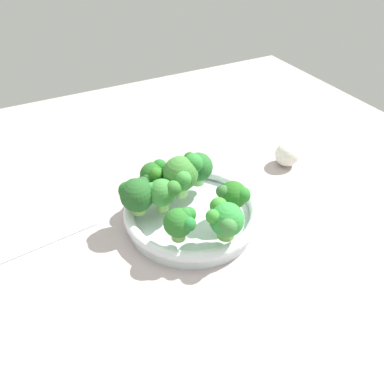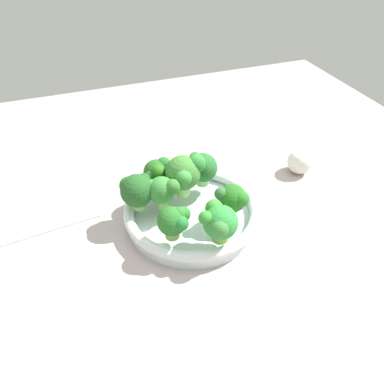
{
  "view_description": "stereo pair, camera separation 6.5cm",
  "coord_description": "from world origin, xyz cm",
  "px_view_note": "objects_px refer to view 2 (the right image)",
  "views": [
    {
      "loc": [
        -42.26,
        22.33,
        46.93
      ],
      "look_at": [
        2.7,
        -1.07,
        6.4
      ],
      "focal_mm": 36.13,
      "sensor_mm": 36.0,
      "label": 1
    },
    {
      "loc": [
        -44.88,
        16.4,
        46.93
      ],
      "look_at": [
        2.7,
        -1.07,
        6.4
      ],
      "focal_mm": 36.13,
      "sensor_mm": 36.0,
      "label": 2
    }
  ],
  "objects_px": {
    "bowl": "(192,213)",
    "broccoli_floret_1": "(219,222)",
    "broccoli_floret_7": "(136,190)",
    "broccoli_floret_3": "(162,190)",
    "garlic_bulb": "(300,162)",
    "broccoli_floret_6": "(201,168)",
    "broccoli_floret_0": "(185,173)",
    "broccoli_floret_5": "(232,199)",
    "broccoli_floret_4": "(157,173)",
    "broccoli_floret_2": "(174,221)"
  },
  "relations": [
    {
      "from": "broccoli_floret_6",
      "to": "broccoli_floret_5",
      "type": "bearing_deg",
      "value": -169.99
    },
    {
      "from": "bowl",
      "to": "broccoli_floret_2",
      "type": "bearing_deg",
      "value": 139.98
    },
    {
      "from": "bowl",
      "to": "garlic_bulb",
      "type": "relative_size",
      "value": 4.74
    },
    {
      "from": "broccoli_floret_0",
      "to": "broccoli_floret_2",
      "type": "xyz_separation_m",
      "value": [
        -0.09,
        0.05,
        -0.01
      ]
    },
    {
      "from": "broccoli_floret_3",
      "to": "broccoli_floret_6",
      "type": "relative_size",
      "value": 0.96
    },
    {
      "from": "broccoli_floret_3",
      "to": "broccoli_floret_6",
      "type": "height_order",
      "value": "broccoli_floret_6"
    },
    {
      "from": "broccoli_floret_7",
      "to": "broccoli_floret_0",
      "type": "bearing_deg",
      "value": -88.67
    },
    {
      "from": "broccoli_floret_6",
      "to": "garlic_bulb",
      "type": "relative_size",
      "value": 1.25
    },
    {
      "from": "broccoli_floret_1",
      "to": "broccoli_floret_3",
      "type": "relative_size",
      "value": 1.11
    },
    {
      "from": "broccoli_floret_0",
      "to": "broccoli_floret_1",
      "type": "height_order",
      "value": "broccoli_floret_0"
    },
    {
      "from": "broccoli_floret_1",
      "to": "garlic_bulb",
      "type": "relative_size",
      "value": 1.32
    },
    {
      "from": "broccoli_floret_7",
      "to": "broccoli_floret_4",
      "type": "bearing_deg",
      "value": -54.81
    },
    {
      "from": "broccoli_floret_3",
      "to": "broccoli_floret_1",
      "type": "bearing_deg",
      "value": -150.54
    },
    {
      "from": "broccoli_floret_4",
      "to": "broccoli_floret_0",
      "type": "bearing_deg",
      "value": -126.47
    },
    {
      "from": "broccoli_floret_5",
      "to": "garlic_bulb",
      "type": "relative_size",
      "value": 1.15
    },
    {
      "from": "broccoli_floret_6",
      "to": "broccoli_floret_7",
      "type": "distance_m",
      "value": 0.13
    },
    {
      "from": "broccoli_floret_3",
      "to": "broccoli_floret_4",
      "type": "bearing_deg",
      "value": -6.62
    },
    {
      "from": "broccoli_floret_0",
      "to": "broccoli_floret_5",
      "type": "height_order",
      "value": "broccoli_floret_0"
    },
    {
      "from": "broccoli_floret_1",
      "to": "broccoli_floret_7",
      "type": "distance_m",
      "value": 0.16
    },
    {
      "from": "broccoli_floret_4",
      "to": "broccoli_floret_7",
      "type": "relative_size",
      "value": 0.98
    },
    {
      "from": "broccoli_floret_2",
      "to": "broccoli_floret_6",
      "type": "distance_m",
      "value": 0.14
    },
    {
      "from": "broccoli_floret_3",
      "to": "broccoli_floret_5",
      "type": "distance_m",
      "value": 0.12
    },
    {
      "from": "broccoli_floret_2",
      "to": "broccoli_floret_4",
      "type": "bearing_deg",
      "value": -4.15
    },
    {
      "from": "broccoli_floret_1",
      "to": "broccoli_floret_4",
      "type": "distance_m",
      "value": 0.16
    },
    {
      "from": "bowl",
      "to": "broccoli_floret_6",
      "type": "xyz_separation_m",
      "value": [
        0.05,
        -0.04,
        0.05
      ]
    },
    {
      "from": "broccoli_floret_1",
      "to": "broccoli_floret_4",
      "type": "bearing_deg",
      "value": 18.98
    },
    {
      "from": "broccoli_floret_3",
      "to": "broccoli_floret_7",
      "type": "relative_size",
      "value": 0.95
    },
    {
      "from": "broccoli_floret_0",
      "to": "broccoli_floret_4",
      "type": "distance_m",
      "value": 0.05
    },
    {
      "from": "bowl",
      "to": "broccoli_floret_1",
      "type": "xyz_separation_m",
      "value": [
        -0.09,
        -0.01,
        0.05
      ]
    },
    {
      "from": "broccoli_floret_2",
      "to": "broccoli_floret_7",
      "type": "bearing_deg",
      "value": 21.56
    },
    {
      "from": "bowl",
      "to": "garlic_bulb",
      "type": "xyz_separation_m",
      "value": [
        0.06,
        -0.26,
        0.01
      ]
    },
    {
      "from": "broccoli_floret_1",
      "to": "broccoli_floret_5",
      "type": "distance_m",
      "value": 0.06
    },
    {
      "from": "broccoli_floret_3",
      "to": "garlic_bulb",
      "type": "relative_size",
      "value": 1.19
    },
    {
      "from": "broccoli_floret_7",
      "to": "broccoli_floret_3",
      "type": "bearing_deg",
      "value": -113.8
    },
    {
      "from": "bowl",
      "to": "broccoli_floret_5",
      "type": "height_order",
      "value": "broccoli_floret_5"
    },
    {
      "from": "broccoli_floret_4",
      "to": "broccoli_floret_3",
      "type": "bearing_deg",
      "value": 173.38
    },
    {
      "from": "bowl",
      "to": "broccoli_floret_5",
      "type": "bearing_deg",
      "value": -129.5
    },
    {
      "from": "bowl",
      "to": "broccoli_floret_7",
      "type": "bearing_deg",
      "value": 69.8
    },
    {
      "from": "broccoli_floret_2",
      "to": "broccoli_floret_3",
      "type": "distance_m",
      "value": 0.08
    },
    {
      "from": "broccoli_floret_5",
      "to": "broccoli_floret_6",
      "type": "relative_size",
      "value": 0.93
    },
    {
      "from": "broccoli_floret_0",
      "to": "broccoli_floret_5",
      "type": "distance_m",
      "value": 0.1
    },
    {
      "from": "broccoli_floret_6",
      "to": "broccoli_floret_1",
      "type": "bearing_deg",
      "value": 169.65
    },
    {
      "from": "broccoli_floret_3",
      "to": "broccoli_floret_7",
      "type": "xyz_separation_m",
      "value": [
        0.02,
        0.04,
        -0.0
      ]
    },
    {
      "from": "bowl",
      "to": "broccoli_floret_1",
      "type": "distance_m",
      "value": 0.1
    },
    {
      "from": "bowl",
      "to": "broccoli_floret_4",
      "type": "bearing_deg",
      "value": 32.97
    },
    {
      "from": "broccoli_floret_0",
      "to": "broccoli_floret_4",
      "type": "bearing_deg",
      "value": 53.53
    },
    {
      "from": "broccoli_floret_0",
      "to": "broccoli_floret_3",
      "type": "height_order",
      "value": "broccoli_floret_0"
    },
    {
      "from": "broccoli_floret_0",
      "to": "broccoli_floret_4",
      "type": "relative_size",
      "value": 1.25
    },
    {
      "from": "broccoli_floret_1",
      "to": "broccoli_floret_5",
      "type": "bearing_deg",
      "value": -43.81
    },
    {
      "from": "broccoli_floret_4",
      "to": "broccoli_floret_5",
      "type": "bearing_deg",
      "value": -138.68
    }
  ]
}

